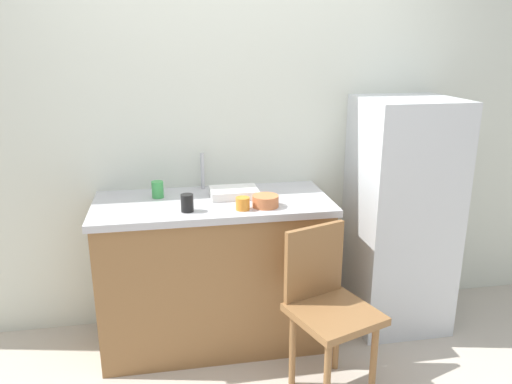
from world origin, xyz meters
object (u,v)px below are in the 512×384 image
object	(u,v)px
chair	(327,304)
cup_green	(158,189)
dish_tray	(235,193)
cup_orange	(243,204)
terracotta_bowl	(265,201)
refrigerator	(400,215)
cup_black	(187,203)

from	to	relation	value
chair	cup_green	bearing A→B (deg)	121.64
dish_tray	cup_orange	world-z (taller)	cup_orange
dish_tray	cup_green	bearing A→B (deg)	171.87
dish_tray	terracotta_bowl	distance (m)	0.26
chair	cup_green	size ratio (longest dim) A/B	9.06
refrigerator	dish_tray	world-z (taller)	refrigerator
chair	cup_black	size ratio (longest dim) A/B	9.18
dish_tray	terracotta_bowl	size ratio (longest dim) A/B	1.89
refrigerator	chair	bearing A→B (deg)	-138.77
chair	cup_black	bearing A→B (deg)	130.67
chair	terracotta_bowl	xyz separation A→B (m)	(-0.25, 0.40, 0.45)
cup_orange	dish_tray	bearing A→B (deg)	92.49
terracotta_bowl	cup_orange	bearing A→B (deg)	-167.22
dish_tray	terracotta_bowl	world-z (taller)	terracotta_bowl
dish_tray	cup_black	distance (m)	0.37
refrigerator	dish_tray	distance (m)	1.08
cup_green	cup_orange	size ratio (longest dim) A/B	1.27
chair	cup_black	world-z (taller)	cup_black
terracotta_bowl	cup_black	world-z (taller)	cup_black
dish_tray	refrigerator	bearing A→B (deg)	-1.45
cup_black	cup_orange	bearing A→B (deg)	-4.53
chair	cup_orange	bearing A→B (deg)	116.68
cup_green	cup_orange	distance (m)	0.56
cup_black	cup_green	bearing A→B (deg)	119.12
cup_green	cup_orange	xyz separation A→B (m)	(0.46, -0.31, -0.01)
cup_orange	terracotta_bowl	bearing A→B (deg)	12.78
refrigerator	chair	world-z (taller)	refrigerator
dish_tray	terracotta_bowl	xyz separation A→B (m)	(0.14, -0.22, 0.01)
chair	cup_black	xyz separation A→B (m)	(-0.69, 0.39, 0.47)
cup_green	cup_black	bearing A→B (deg)	-60.88
chair	terracotta_bowl	size ratio (longest dim) A/B	6.02
dish_tray	cup_orange	bearing A→B (deg)	-87.51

